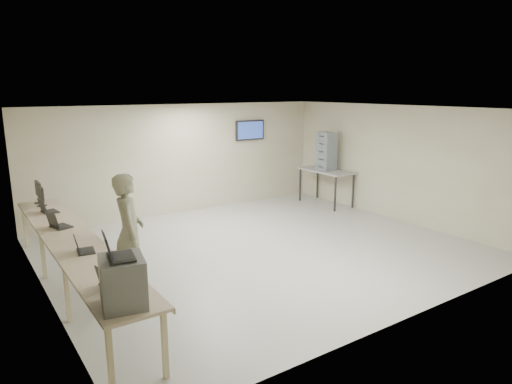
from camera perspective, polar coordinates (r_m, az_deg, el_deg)
room at (r=8.99m, az=0.69°, el=1.48°), size 8.01×7.01×2.81m
workbench at (r=7.68m, az=-21.93°, el=-5.98°), size 0.76×6.00×0.90m
equipment_box at (r=5.14m, az=-16.32°, el=-10.72°), size 0.55×0.60×0.54m
laptop_on_box at (r=5.00m, az=-17.19°, el=-7.22°), size 0.37×0.41×0.29m
laptop_0 at (r=5.70m, az=-17.91°, el=-10.66°), size 0.31×0.35×0.25m
laptop_1 at (r=6.97m, az=-20.94°, el=-6.57°), size 0.31×0.35×0.25m
laptop_2 at (r=8.33m, az=-23.58°, el=-3.65°), size 0.38×0.41×0.28m
laptop_3 at (r=9.42m, az=-24.70°, el=-1.94°), size 0.33×0.37×0.27m
monitor_near at (r=9.95m, az=-25.29°, el=-0.23°), size 0.18×0.41×0.40m
monitor_far at (r=10.22m, az=-25.56°, el=0.20°), size 0.20×0.45×0.44m
soldier at (r=7.51m, az=-15.56°, el=-4.91°), size 0.63×0.79×1.91m
side_table at (r=12.80m, az=8.79°, el=2.45°), size 0.76×1.63×0.98m
storage_bins at (r=12.69m, az=8.81°, el=5.07°), size 0.40×0.44×1.04m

